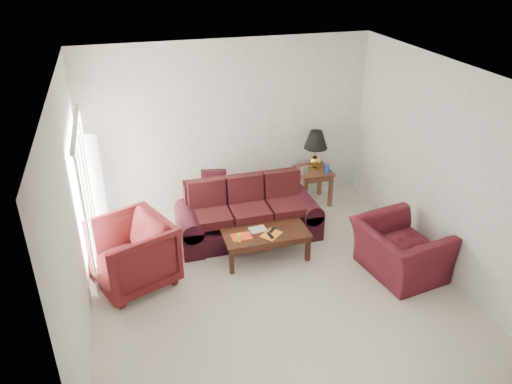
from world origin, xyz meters
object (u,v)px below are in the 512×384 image
floor_lamp (96,187)px  armchair_left (130,254)px  sofa (249,212)px  end_table (313,186)px  coffee_table (265,244)px  armchair_right (400,250)px

floor_lamp → armchair_left: (0.39, -1.47, -0.39)m
sofa → floor_lamp: size_ratio=1.30×
end_table → floor_lamp: (-3.78, -0.11, 0.55)m
end_table → coffee_table: size_ratio=0.51×
end_table → armchair_left: 3.74m
sofa → coffee_table: sofa is taller
end_table → armchair_left: size_ratio=0.61×
sofa → armchair_right: bearing=-40.7°
end_table → armchair_left: (-3.38, -1.58, 0.16)m
armchair_left → armchair_right: armchair_left is taller
sofa → end_table: 1.70m
armchair_left → coffee_table: armchair_left is taller
coffee_table → floor_lamp: bearing=147.9°
sofa → end_table: sofa is taller
sofa → armchair_left: 2.05m
sofa → armchair_right: size_ratio=1.91×
end_table → armchair_right: size_ratio=0.55×
floor_lamp → end_table: bearing=1.7°
floor_lamp → armchair_right: (4.16, -2.30, -0.49)m
sofa → armchair_right: 2.42m
sofa → armchair_left: armchair_left is taller
floor_lamp → armchair_left: bearing=-75.0°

